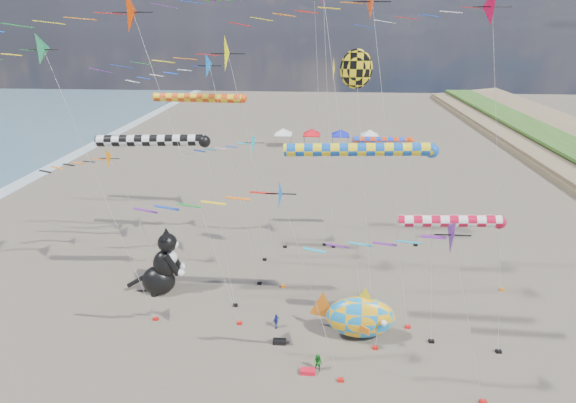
% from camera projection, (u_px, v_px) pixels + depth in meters
% --- Properties ---
extents(delta_kite_0, '(10.82, 2.29, 22.54)m').
position_uv_depth(delta_kite_0, '(371.00, 6.00, 24.48)').
color(delta_kite_0, '#FF450C').
rests_on(delta_kite_0, ground).
extents(delta_kite_1, '(9.28, 1.89, 11.94)m').
position_uv_depth(delta_kite_1, '(441.00, 233.00, 21.96)').
color(delta_kite_1, '#511389').
rests_on(delta_kite_1, ground).
extents(delta_kite_2, '(14.29, 2.48, 22.08)m').
position_uv_depth(delta_kite_2, '(135.00, 17.00, 25.17)').
color(delta_kite_2, red).
rests_on(delta_kite_2, ground).
extents(delta_kite_3, '(10.23, 1.73, 13.14)m').
position_uv_depth(delta_kite_3, '(264.00, 197.00, 23.13)').
color(delta_kite_3, blue).
rests_on(delta_kite_3, ground).
extents(delta_kite_4, '(9.69, 1.91, 18.38)m').
position_uv_depth(delta_kite_4, '(191.00, 71.00, 31.35)').
color(delta_kite_4, blue).
rests_on(delta_kite_4, ground).
extents(delta_kite_6, '(12.51, 2.65, 19.71)m').
position_uv_depth(delta_kite_6, '(226.00, 56.00, 30.53)').
color(delta_kite_6, '#FFFD0E').
rests_on(delta_kite_6, ground).
extents(delta_kite_7, '(8.96, 1.82, 11.19)m').
position_uv_depth(delta_kite_7, '(99.00, 159.00, 36.46)').
color(delta_kite_7, orange).
rests_on(delta_kite_7, ground).
extents(delta_kite_8, '(12.47, 2.72, 22.65)m').
position_uv_depth(delta_kite_8, '(485.00, 9.00, 29.02)').
color(delta_kite_8, red).
rests_on(delta_kite_8, ground).
extents(delta_kite_9, '(11.89, 2.08, 19.83)m').
position_uv_depth(delta_kite_9, '(30.00, 55.00, 26.42)').
color(delta_kite_9, '#1E9054').
rests_on(delta_kite_9, ground).
extents(delta_kite_10, '(9.11, 2.04, 11.52)m').
position_uv_depth(delta_kite_10, '(244.00, 144.00, 39.99)').
color(delta_kite_10, '#17B7C1').
rests_on(delta_kite_10, ground).
extents(windsock_0, '(10.18, 0.82, 13.80)m').
position_uv_depth(windsock_0, '(365.00, 150.00, 25.96)').
color(windsock_0, blue).
rests_on(windsock_0, ground).
extents(windsock_1, '(8.98, 0.82, 13.32)m').
position_uv_depth(windsock_1, '(157.00, 141.00, 30.02)').
color(windsock_1, black).
rests_on(windsock_1, ground).
extents(windsock_2, '(7.51, 0.76, 9.74)m').
position_uv_depth(windsock_2, '(455.00, 222.00, 26.41)').
color(windsock_2, red).
rests_on(windsock_2, ground).
extents(windsock_3, '(9.02, 0.74, 15.01)m').
position_uv_depth(windsock_3, '(202.00, 99.00, 36.11)').
color(windsock_3, '#F24814').
rests_on(windsock_3, ground).
extents(windsock_5, '(6.86, 0.68, 10.80)m').
position_uv_depth(windsock_5, '(385.00, 141.00, 40.27)').
color(windsock_5, red).
rests_on(windsock_5, ground).
extents(angelfish_kite, '(3.74, 3.02, 18.65)m').
position_uv_depth(angelfish_kite, '(353.00, 71.00, 30.45)').
color(angelfish_kite, yellow).
rests_on(angelfish_kite, ground).
extents(cat_inflatable, '(4.27, 2.58, 5.43)m').
position_uv_depth(cat_inflatable, '(160.00, 262.00, 35.39)').
color(cat_inflatable, black).
rests_on(cat_inflatable, ground).
extents(fish_inflatable, '(6.25, 3.18, 4.14)m').
position_uv_depth(fish_inflatable, '(360.00, 317.00, 30.23)').
color(fish_inflatable, '#168CD8').
rests_on(fish_inflatable, ground).
extents(person_adult, '(0.70, 0.60, 1.61)m').
position_uv_depth(person_adult, '(365.00, 319.00, 31.66)').
color(person_adult, gray).
rests_on(person_adult, ground).
extents(child_green, '(0.73, 0.68, 1.21)m').
position_uv_depth(child_green, '(318.00, 363.00, 27.80)').
color(child_green, '#1B7B1F').
rests_on(child_green, ground).
extents(child_blue, '(0.63, 0.68, 1.12)m').
position_uv_depth(child_blue, '(276.00, 321.00, 31.79)').
color(child_blue, '#213498').
rests_on(child_blue, ground).
extents(kite_bag_0, '(0.90, 0.44, 0.30)m').
position_uv_depth(kite_bag_0, '(308.00, 371.00, 27.75)').
color(kite_bag_0, red).
rests_on(kite_bag_0, ground).
extents(kite_bag_1, '(0.90, 0.44, 0.30)m').
position_uv_depth(kite_bag_1, '(280.00, 342.00, 30.35)').
color(kite_bag_1, black).
rests_on(kite_bag_1, ground).
extents(tent_row, '(19.20, 4.20, 3.80)m').
position_uv_depth(tent_row, '(326.00, 130.00, 77.70)').
color(tent_row, white).
rests_on(tent_row, ground).
extents(parked_car, '(3.64, 1.66, 1.21)m').
position_uv_depth(parked_car, '(422.00, 149.00, 75.67)').
color(parked_car, '#26262D').
rests_on(parked_car, ground).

